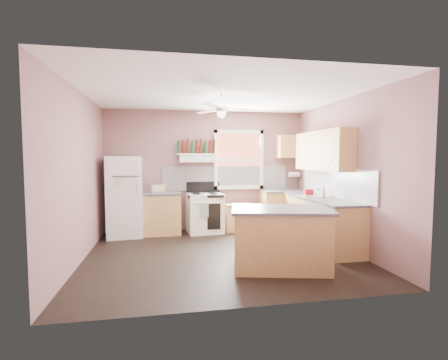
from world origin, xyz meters
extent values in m
plane|color=black|center=(0.00, 0.00, 0.00)|extent=(4.50, 4.50, 0.00)
plane|color=white|center=(0.00, 0.00, 2.70)|extent=(4.50, 4.50, 0.00)
cube|color=#7D5656|center=(0.00, 2.02, 1.35)|extent=(4.50, 0.05, 2.70)
cube|color=#7D5656|center=(2.27, 0.00, 1.35)|extent=(0.05, 4.00, 2.70)
cube|color=#7D5656|center=(-2.27, 0.00, 1.35)|extent=(0.05, 4.00, 2.70)
cube|color=white|center=(0.45, 1.99, 1.18)|extent=(2.90, 0.03, 0.55)
cube|color=white|center=(2.23, 0.30, 1.18)|extent=(0.03, 2.60, 0.55)
cube|color=brown|center=(0.75, 1.98, 1.60)|extent=(1.00, 0.02, 1.20)
cube|color=white|center=(0.75, 1.96, 1.60)|extent=(1.16, 0.07, 1.36)
cube|color=white|center=(-1.77, 1.61, 0.84)|extent=(0.77, 0.76, 1.67)
cube|color=#A87E46|center=(-1.06, 1.70, 0.43)|extent=(0.90, 0.60, 0.86)
cube|color=#454547|center=(-1.06, 1.70, 0.88)|extent=(0.92, 0.62, 0.04)
cube|color=silver|center=(-1.10, 1.67, 0.99)|extent=(0.32, 0.25, 0.18)
cube|color=white|center=(-0.08, 1.66, 0.43)|extent=(0.81, 0.71, 0.86)
cube|color=white|center=(-0.23, 1.75, 1.62)|extent=(0.78, 0.50, 0.14)
cube|color=white|center=(-0.23, 1.87, 1.72)|extent=(0.90, 0.26, 0.03)
cube|color=#A87E46|center=(0.68, 1.70, 0.30)|extent=(0.62, 0.43, 0.61)
cube|color=#A87E46|center=(1.75, 1.70, 0.43)|extent=(1.00, 0.60, 0.86)
cube|color=#A87E46|center=(1.95, 0.30, 0.43)|extent=(0.60, 2.20, 0.86)
cube|color=#454547|center=(1.75, 1.70, 0.88)|extent=(1.02, 0.62, 0.04)
cube|color=#454547|center=(1.94, 0.30, 0.88)|extent=(0.62, 2.22, 0.04)
cube|color=silver|center=(1.94, 0.50, 0.90)|extent=(0.55, 0.45, 0.03)
cylinder|color=silver|center=(2.10, 0.50, 0.97)|extent=(0.03, 0.03, 0.14)
cube|color=#A87E46|center=(2.08, 0.50, 1.78)|extent=(0.33, 1.80, 0.76)
cube|color=#A87E46|center=(1.95, 1.83, 1.90)|extent=(0.60, 0.33, 0.52)
cylinder|color=white|center=(2.07, 1.86, 1.25)|extent=(0.26, 0.12, 0.12)
cube|color=#A87E46|center=(0.75, -0.82, 0.43)|extent=(1.51, 1.13, 0.86)
cube|color=#454547|center=(0.75, -0.82, 0.88)|extent=(1.61, 1.23, 0.04)
cylinder|color=white|center=(0.00, 0.00, 2.45)|extent=(0.20, 0.20, 0.08)
imported|color=silver|center=(1.95, 0.19, 1.02)|extent=(0.10, 0.10, 0.24)
cube|color=#A10D19|center=(1.96, 0.84, 0.95)|extent=(0.19, 0.14, 0.10)
cylinder|color=#143819|center=(-0.63, 1.87, 1.87)|extent=(0.06, 0.06, 0.27)
cylinder|color=#590F0F|center=(-0.53, 1.87, 1.88)|extent=(0.06, 0.06, 0.29)
cylinder|color=#3F230F|center=(-0.43, 1.87, 1.89)|extent=(0.06, 0.06, 0.31)
cylinder|color=#143819|center=(-0.33, 1.87, 1.87)|extent=(0.06, 0.06, 0.27)
cylinder|color=#590F0F|center=(-0.23, 1.87, 1.88)|extent=(0.06, 0.06, 0.29)
cylinder|color=#3F230F|center=(-0.13, 1.87, 1.89)|extent=(0.06, 0.06, 0.31)
cylinder|color=#143819|center=(-0.03, 1.87, 1.87)|extent=(0.06, 0.06, 0.27)
cylinder|color=#590F0F|center=(0.07, 1.87, 1.88)|extent=(0.06, 0.06, 0.29)
cylinder|color=#3F230F|center=(0.17, 1.87, 1.89)|extent=(0.06, 0.06, 0.31)
camera|label=1|loc=(-0.93, -5.36, 1.65)|focal=26.00mm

